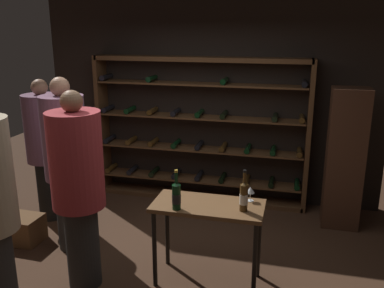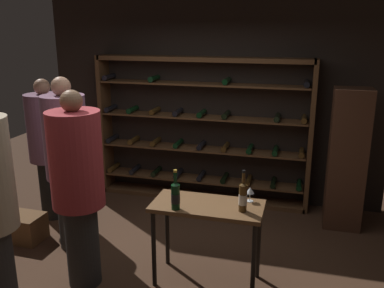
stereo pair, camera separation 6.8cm
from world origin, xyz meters
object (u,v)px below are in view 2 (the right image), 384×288
at_px(wine_rack, 201,133).
at_px(wine_bottle_green_slim, 176,195).
at_px(wine_bottle_red_label, 243,197).
at_px(tasting_table, 207,215).
at_px(wine_crate, 23,227).
at_px(person_bystander_dark_jacket, 47,144).
at_px(person_host_in_suit, 67,157).
at_px(display_cabinet, 347,160).
at_px(wine_glass_stemmed_right, 250,191).
at_px(person_guest_plum_blouse, 78,182).

height_order(wine_rack, wine_bottle_green_slim, wine_rack).
bearing_deg(wine_rack, wine_bottle_red_label, -66.27).
relative_size(tasting_table, wine_crate, 2.19).
bearing_deg(wine_bottle_green_slim, person_bystander_dark_jacket, 152.24).
distance_m(person_bystander_dark_jacket, wine_bottle_red_label, 2.81).
height_order(person_host_in_suit, display_cabinet, person_host_in_suit).
distance_m(wine_rack, tasting_table, 2.08).
relative_size(wine_rack, person_host_in_suit, 1.56).
relative_size(wine_rack, wine_bottle_green_slim, 7.96).
height_order(person_host_in_suit, wine_glass_stemmed_right, person_host_in_suit).
height_order(wine_rack, tasting_table, wine_rack).
bearing_deg(wine_bottle_red_label, person_host_in_suit, 170.35).
relative_size(display_cabinet, wine_bottle_green_slim, 4.60).
bearing_deg(person_host_in_suit, tasting_table, 103.02).
bearing_deg(wine_rack, tasting_table, -74.25).
height_order(wine_rack, display_cabinet, wine_rack).
bearing_deg(wine_glass_stemmed_right, person_host_in_suit, 177.09).
xyz_separation_m(wine_bottle_red_label, wine_glass_stemmed_right, (0.03, 0.23, -0.04)).
bearing_deg(wine_bottle_red_label, display_cabinet, 58.49).
bearing_deg(wine_crate, tasting_table, -6.02).
bearing_deg(person_bystander_dark_jacket, person_guest_plum_blouse, 158.65).
distance_m(wine_rack, person_bystander_dark_jacket, 2.06).
height_order(wine_crate, wine_bottle_red_label, wine_bottle_red_label).
height_order(person_host_in_suit, person_guest_plum_blouse, person_host_in_suit).
xyz_separation_m(person_bystander_dark_jacket, wine_crate, (0.01, -0.65, -0.85)).
relative_size(wine_rack, person_guest_plum_blouse, 1.58).
distance_m(person_bystander_dark_jacket, person_host_in_suit, 0.92).
height_order(display_cabinet, wine_bottle_red_label, display_cabinet).
bearing_deg(tasting_table, person_bystander_dark_jacket, 158.75).
bearing_deg(person_bystander_dark_jacket, person_host_in_suit, 162.60).
height_order(person_host_in_suit, wine_bottle_red_label, person_host_in_suit).
bearing_deg(wine_bottle_green_slim, wine_crate, 168.24).
xyz_separation_m(person_host_in_suit, person_guest_plum_blouse, (0.48, -0.61, -0.02)).
bearing_deg(wine_rack, person_guest_plum_blouse, -104.37).
height_order(person_bystander_dark_jacket, wine_bottle_green_slim, person_bystander_dark_jacket).
relative_size(tasting_table, person_bystander_dark_jacket, 0.57).
relative_size(person_bystander_dark_jacket, display_cabinet, 1.04).
bearing_deg(display_cabinet, wine_rack, 169.01).
distance_m(person_bystander_dark_jacket, wine_bottle_green_slim, 2.31).
xyz_separation_m(wine_crate, wine_bottle_green_slim, (2.03, -0.42, 0.80)).
bearing_deg(tasting_table, wine_crate, 173.98).
xyz_separation_m(tasting_table, person_guest_plum_blouse, (-1.15, -0.33, 0.34)).
height_order(person_guest_plum_blouse, display_cabinet, person_guest_plum_blouse).
relative_size(person_host_in_suit, display_cabinet, 1.11).
xyz_separation_m(person_host_in_suit, wine_crate, (-0.65, -0.03, -0.92)).
distance_m(display_cabinet, wine_bottle_green_slim, 2.42).
bearing_deg(person_host_in_suit, display_cabinet, 136.53).
height_order(wine_bottle_green_slim, wine_glass_stemmed_right, wine_bottle_green_slim).
xyz_separation_m(person_host_in_suit, wine_bottle_green_slim, (1.38, -0.46, -0.11)).
height_order(wine_crate, wine_glass_stemmed_right, wine_glass_stemmed_right).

